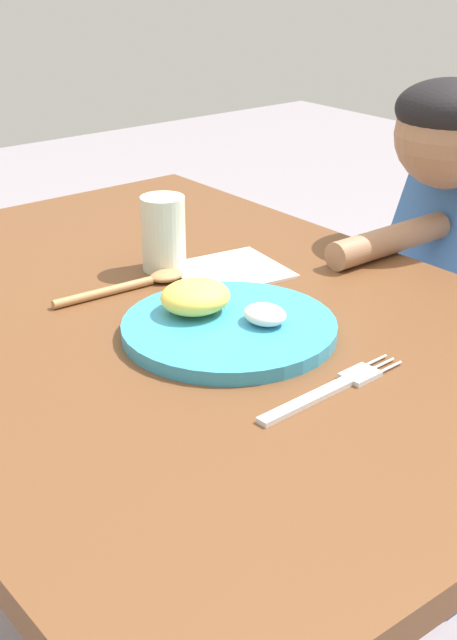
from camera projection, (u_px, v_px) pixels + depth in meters
The scene contains 7 objects.
dining_table at pixel (174, 386), 1.16m from camera, with size 1.10×0.79×0.76m.
plate at pixel (224, 322), 1.04m from camera, with size 0.26×0.26×0.06m.
fork at pixel (331, 389), 0.92m from camera, with size 0.03×0.21×0.01m.
spoon at pixel (139, 283), 1.18m from camera, with size 0.04×0.20×0.01m.
drinking_cup at pixel (163, 233), 1.22m from camera, with size 0.06×0.06×0.11m, color silver.
person at pixel (452, 344), 1.50m from camera, with size 0.19×0.43×1.00m.
napkin at pixel (230, 271), 1.23m from camera, with size 0.14×0.15×0.00m, color white.
Camera 1 is at (0.84, -0.57, 1.21)m, focal length 48.19 mm.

